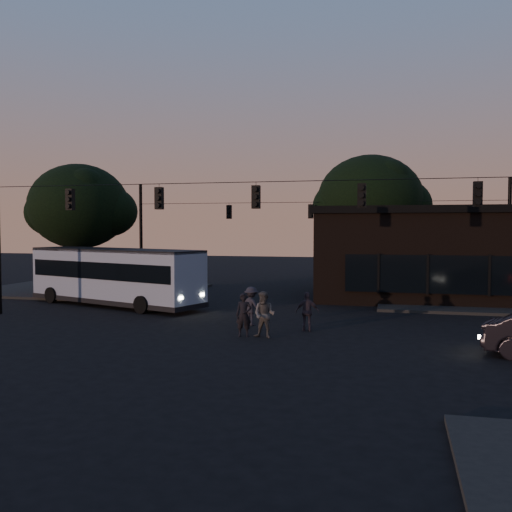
% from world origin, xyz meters
% --- Properties ---
extents(ground, '(120.00, 120.00, 0.00)m').
position_xyz_m(ground, '(0.00, 0.00, 0.00)').
color(ground, black).
rests_on(ground, ground).
extents(sidewalk_far_right, '(14.00, 10.00, 0.15)m').
position_xyz_m(sidewalk_far_right, '(12.00, 14.00, 0.07)').
color(sidewalk_far_right, black).
rests_on(sidewalk_far_right, ground).
extents(sidewalk_far_left, '(14.00, 10.00, 0.15)m').
position_xyz_m(sidewalk_far_left, '(-14.00, 14.00, 0.07)').
color(sidewalk_far_left, black).
rests_on(sidewalk_far_left, ground).
extents(building, '(15.40, 10.41, 5.40)m').
position_xyz_m(building, '(9.00, 15.97, 2.71)').
color(building, black).
rests_on(building, ground).
extents(tree_behind, '(7.60, 7.60, 9.43)m').
position_xyz_m(tree_behind, '(4.00, 22.00, 6.19)').
color(tree_behind, black).
rests_on(tree_behind, ground).
extents(tree_left, '(6.40, 6.40, 8.30)m').
position_xyz_m(tree_left, '(-14.00, 13.00, 5.57)').
color(tree_left, black).
rests_on(tree_left, ground).
extents(signal_rig_near, '(26.24, 0.30, 7.50)m').
position_xyz_m(signal_rig_near, '(0.00, 4.00, 4.45)').
color(signal_rig_near, black).
rests_on(signal_rig_near, ground).
extents(signal_rig_far, '(26.24, 0.30, 7.50)m').
position_xyz_m(signal_rig_far, '(0.00, 20.00, 4.20)').
color(signal_rig_far, black).
rests_on(signal_rig_far, ground).
extents(bus, '(11.16, 6.13, 3.08)m').
position_xyz_m(bus, '(-8.86, 7.95, 1.73)').
color(bus, '#828FA6').
rests_on(bus, ground).
extents(pedestrian_a, '(0.67, 0.50, 1.69)m').
position_xyz_m(pedestrian_a, '(0.19, 1.27, 0.84)').
color(pedestrian_a, black).
rests_on(pedestrian_a, ground).
extents(pedestrian_b, '(0.97, 0.82, 1.79)m').
position_xyz_m(pedestrian_b, '(1.03, 1.19, 0.90)').
color(pedestrian_b, '#4C4845').
rests_on(pedestrian_b, ground).
extents(pedestrian_c, '(0.98, 0.50, 1.61)m').
position_xyz_m(pedestrian_c, '(2.42, 2.98, 0.81)').
color(pedestrian_c, '#332A33').
rests_on(pedestrian_c, ground).
extents(pedestrian_d, '(1.25, 1.08, 1.68)m').
position_xyz_m(pedestrian_d, '(-0.15, 3.77, 0.84)').
color(pedestrian_d, black).
rests_on(pedestrian_d, ground).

